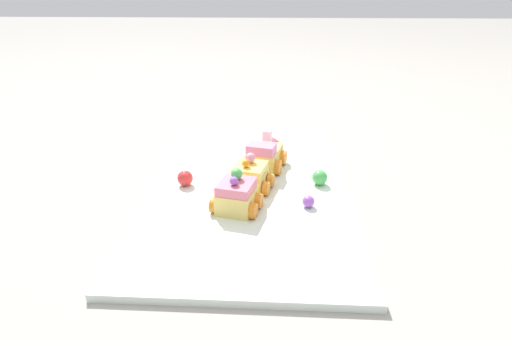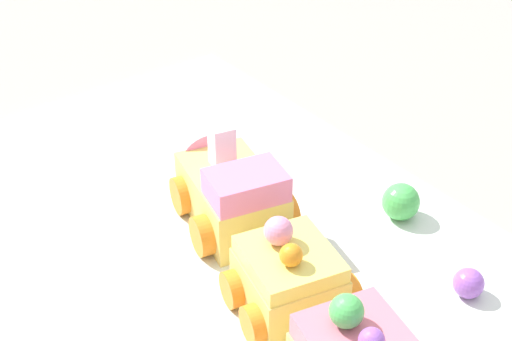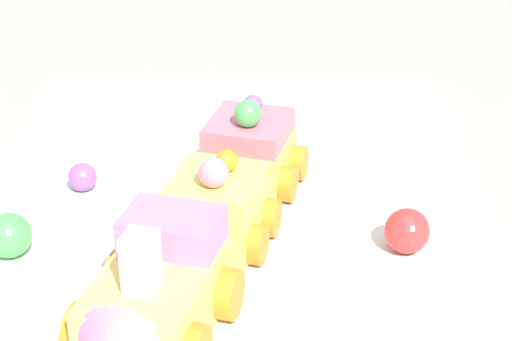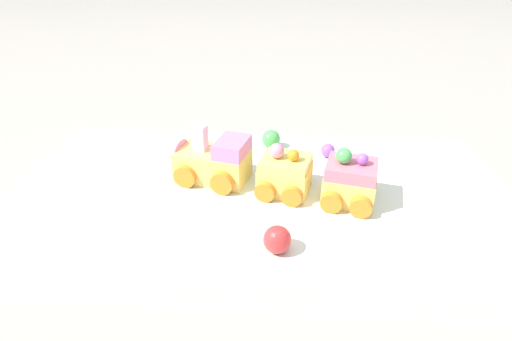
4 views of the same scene
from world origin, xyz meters
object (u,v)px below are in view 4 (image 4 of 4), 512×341
object	(u,v)px
cake_car_strawberry	(350,182)
gumball_purple	(328,150)
cake_car_lemon	(285,174)
cake_train_locomotive	(207,161)
gumball_green	(271,139)
gumball_red	(277,240)

from	to	relation	value
cake_car_strawberry	gumball_purple	distance (m)	0.12
cake_car_strawberry	cake_car_lemon	bearing A→B (deg)	0.11
cake_train_locomotive	gumball_green	world-z (taller)	cake_train_locomotive
cake_car_lemon	gumball_red	size ratio (longest dim) A/B	3.01
cake_car_lemon	gumball_purple	xyz separation A→B (m)	(-0.06, -0.10, -0.01)
cake_car_strawberry	cake_train_locomotive	bearing A→B (deg)	-0.03
cake_train_locomotive	gumball_green	size ratio (longest dim) A/B	4.41
cake_train_locomotive	gumball_purple	world-z (taller)	cake_train_locomotive
cake_train_locomotive	cake_car_lemon	world-z (taller)	cake_train_locomotive
gumball_red	gumball_green	bearing A→B (deg)	-86.23
gumball_purple	cake_car_strawberry	bearing A→B (deg)	97.39
cake_car_strawberry	gumball_red	xyz separation A→B (m)	(0.09, 0.11, -0.01)
cake_train_locomotive	gumball_red	world-z (taller)	cake_train_locomotive
gumball_green	gumball_red	bearing A→B (deg)	93.77
gumball_purple	gumball_green	world-z (taller)	gumball_green
gumball_purple	gumball_green	bearing A→B (deg)	-17.06
gumball_purple	gumball_red	xyz separation A→B (m)	(0.07, 0.22, 0.00)
gumball_purple	cake_car_lemon	bearing A→B (deg)	57.67
gumball_green	gumball_purple	bearing A→B (deg)	162.94
cake_car_strawberry	gumball_purple	xyz separation A→B (m)	(0.02, -0.12, -0.01)
cake_car_lemon	gumball_green	xyz separation A→B (m)	(0.02, -0.13, -0.01)
cake_train_locomotive	gumball_red	size ratio (longest dim) A/B	4.36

